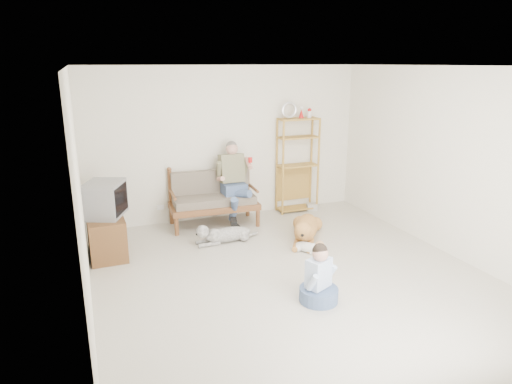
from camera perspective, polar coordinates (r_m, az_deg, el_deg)
name	(u,v)px	position (r m, az deg, el deg)	size (l,w,h in m)	color
floor	(293,277)	(6.15, 4.60, -10.60)	(5.50, 5.50, 0.00)	beige
ceiling	(298,66)	(5.51, 5.23, 15.42)	(5.50, 5.50, 0.00)	white
wall_back	(227,143)	(8.19, -3.61, 6.09)	(5.00, 5.00, 0.00)	silver
wall_front	(467,268)	(3.56, 24.89, -8.66)	(5.00, 5.00, 0.00)	silver
wall_left	(81,200)	(5.13, -21.09, -0.91)	(5.50, 5.50, 0.00)	silver
wall_right	(452,163)	(7.12, 23.32, 3.34)	(5.50, 5.50, 0.00)	silver
loveseat	(213,197)	(7.95, -5.43, -0.66)	(1.54, 0.79, 0.95)	brown
man	(235,188)	(7.82, -2.69, 0.48)	(0.55, 0.78, 1.27)	slate
etagere	(297,164)	(8.57, 5.21, 3.49)	(0.78, 0.34, 2.07)	#BB8C3A
book_stack	(312,207)	(8.85, 6.97, -1.83)	(0.20, 0.14, 0.12)	beige
tv_stand	(106,236)	(7.05, -18.24, -5.19)	(0.52, 0.91, 0.60)	brown
crt_tv	(105,199)	(6.89, -18.36, -0.84)	(0.68, 0.74, 0.50)	slate
wall_outlet	(160,207)	(8.14, -11.86, -1.89)	(0.12, 0.02, 0.08)	white
golden_retriever	(306,229)	(7.35, 6.21, -4.57)	(0.89, 1.32, 0.45)	#BC8B41
shaggy_dog	(223,234)	(7.22, -4.21, -5.30)	(1.11, 0.30, 0.33)	white
terrier	(311,247)	(6.89, 6.87, -6.83)	(0.39, 0.48, 0.22)	white
child	(319,281)	(5.52, 7.86, -10.92)	(0.46, 0.46, 0.73)	slate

